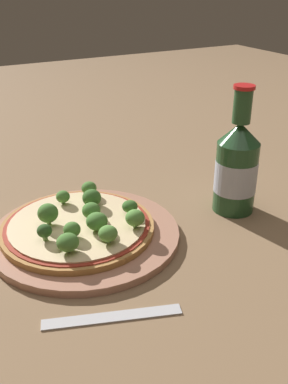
{
  "coord_description": "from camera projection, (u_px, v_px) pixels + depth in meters",
  "views": [
    {
      "loc": [
        0.56,
        -0.22,
        0.38
      ],
      "look_at": [
        -0.01,
        0.09,
        0.06
      ],
      "focal_mm": 42.0,
      "sensor_mm": 36.0,
      "label": 1
    }
  ],
  "objects": [
    {
      "name": "pizza",
      "position": [
        78.0,
        226.0,
        0.7
      ],
      "size": [
        0.24,
        0.24,
        0.01
      ],
      "color": "#B77F42",
      "rests_on": "plate"
    },
    {
      "name": "broccoli_floret_6",
      "position": [
        92.0,
        198.0,
        0.74
      ],
      "size": [
        0.03,
        0.03,
        0.03
      ],
      "color": "#6B8E51",
      "rests_on": "pizza"
    },
    {
      "name": "ground_plane",
      "position": [
        96.0,
        241.0,
        0.7
      ],
      "size": [
        3.0,
        3.0,
        0.0
      ],
      "primitive_type": "plane",
      "color": "#846647"
    },
    {
      "name": "broccoli_floret_4",
      "position": [
        48.0,
        213.0,
        0.69
      ],
      "size": [
        0.03,
        0.03,
        0.03
      ],
      "color": "#6B8E51",
      "rests_on": "pizza"
    },
    {
      "name": "broccoli_floret_1",
      "position": [
        63.0,
        197.0,
        0.75
      ],
      "size": [
        0.02,
        0.02,
        0.02
      ],
      "color": "#6B8E51",
      "rests_on": "pizza"
    },
    {
      "name": "plate",
      "position": [
        85.0,
        234.0,
        0.71
      ],
      "size": [
        0.3,
        0.3,
        0.01
      ],
      "color": "tan",
      "rests_on": "ground_plane"
    },
    {
      "name": "broccoli_floret_8",
      "position": [
        72.0,
        230.0,
        0.66
      ],
      "size": [
        0.03,
        0.03,
        0.02
      ],
      "color": "#6B8E51",
      "rests_on": "pizza"
    },
    {
      "name": "broccoli_floret_9",
      "position": [
        91.0,
        210.0,
        0.71
      ],
      "size": [
        0.03,
        0.03,
        0.03
      ],
      "color": "#6B8E51",
      "rests_on": "pizza"
    },
    {
      "name": "broccoli_floret_5",
      "position": [
        107.0,
        234.0,
        0.64
      ],
      "size": [
        0.03,
        0.03,
        0.03
      ],
      "color": "#6B8E51",
      "rests_on": "pizza"
    },
    {
      "name": "beer_bottle",
      "position": [
        236.0,
        167.0,
        0.76
      ],
      "size": [
        0.07,
        0.07,
        0.22
      ],
      "color": "#234C28",
      "rests_on": "ground_plane"
    },
    {
      "name": "broccoli_floret_0",
      "position": [
        68.0,
        242.0,
        0.62
      ],
      "size": [
        0.03,
        0.03,
        0.03
      ],
      "color": "#6B8E51",
      "rests_on": "pizza"
    },
    {
      "name": "broccoli_floret_10",
      "position": [
        99.0,
        221.0,
        0.68
      ],
      "size": [
        0.03,
        0.03,
        0.03
      ],
      "color": "#6B8E51",
      "rests_on": "pizza"
    },
    {
      "name": "broccoli_floret_7",
      "position": [
        89.0,
        188.0,
        0.78
      ],
      "size": [
        0.03,
        0.03,
        0.03
      ],
      "color": "#6B8E51",
      "rests_on": "pizza"
    },
    {
      "name": "broccoli_floret_3",
      "position": [
        44.0,
        230.0,
        0.65
      ],
      "size": [
        0.02,
        0.02,
        0.03
      ],
      "color": "#6B8E51",
      "rests_on": "pizza"
    },
    {
      "name": "broccoli_floret_11",
      "position": [
        135.0,
        218.0,
        0.68
      ],
      "size": [
        0.03,
        0.03,
        0.03
      ],
      "color": "#6B8E51",
      "rests_on": "pizza"
    },
    {
      "name": "broccoli_floret_2",
      "position": [
        130.0,
        207.0,
        0.72
      ],
      "size": [
        0.03,
        0.03,
        0.02
      ],
      "color": "#6B8E51",
      "rests_on": "pizza"
    },
    {
      "name": "fork",
      "position": [
        112.0,
        316.0,
        0.55
      ],
      "size": [
        0.07,
        0.17,
        0.0
      ],
      "rotation": [
        0.0,
        0.0,
        1.24
      ],
      "color": "silver",
      "rests_on": "ground_plane"
    }
  ]
}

